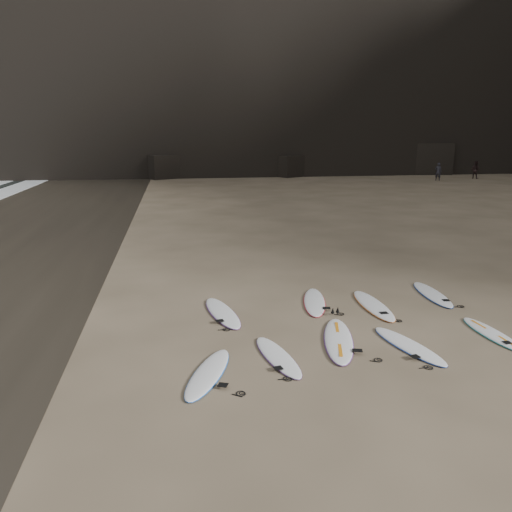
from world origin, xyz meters
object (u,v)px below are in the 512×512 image
Objects in this scene: surfboard_6 at (314,301)px; person_a at (438,172)px; surfboard_1 at (278,356)px; surfboard_2 at (338,339)px; surfboard_8 at (432,294)px; person_b at (475,170)px; surfboard_4 at (492,333)px; surfboard_3 at (409,345)px; surfboard_7 at (373,305)px; surfboard_0 at (208,373)px; surfboard_5 at (222,312)px.

person_a is at bearing 69.92° from surfboard_6.
surfboard_6 is at bearing 51.19° from surfboard_1.
surfboard_2 is 1.10× the size of surfboard_8.
surfboard_2 reaches higher than surfboard_6.
person_b is (28.06, 38.75, 0.88)m from surfboard_2.
surfboard_4 is at bearing -86.74° from surfboard_8.
surfboard_6 is 1.40× the size of person_a.
surfboard_4 is 4.84m from surfboard_6.
surfboard_6 is 41.37m from person_a.
surfboard_8 is at bearing 96.44° from person_a.
surfboard_6 is (-1.37, 3.39, 0.00)m from surfboard_3.
surfboard_6 is (1.83, 3.47, 0.00)m from surfboard_1.
person_b is (24.04, 35.85, 0.88)m from surfboard_8.
person_a is (23.01, 37.30, 0.86)m from surfboard_2.
surfboard_7 is 45.00m from person_b.
person_b reaches higher than surfboard_0.
surfboard_7 is at bearing -12.64° from surfboard_5.
surfboard_6 reaches higher than surfboard_1.
person_b reaches higher than person_a.
surfboard_6 is 0.94× the size of surfboard_7.
surfboard_2 reaches higher than surfboard_0.
surfboard_3 is 0.93× the size of surfboard_5.
surfboard_3 is 0.91× the size of surfboard_7.
person_a is at bearing 73.38° from surfboard_2.
surfboard_0 is 7.28m from surfboard_4.
surfboard_8 is 39.30m from person_a.
surfboard_2 reaches higher than surfboard_7.
surfboard_1 is 0.90× the size of surfboard_6.
surfboard_0 is 1.29× the size of person_b.
surfboard_8 is (2.22, 0.68, -0.00)m from surfboard_7.
surfboard_1 is 1.02× the size of surfboard_4.
surfboard_2 is at bearing 174.44° from surfboard_4.
surfboard_0 is at bearing -145.75° from surfboard_7.
person_b is at bearing 73.89° from surfboard_0.
surfboard_6 is at bearing 101.30° from surfboard_2.
surfboard_8 is 43.18m from person_b.
surfboard_3 is 2.81m from surfboard_7.
surfboard_3 is 5.09m from surfboard_5.
surfboard_1 is 45.27m from person_a.
surfboard_8 reaches higher than surfboard_1.
surfboard_0 is 3.48m from surfboard_2.
surfboard_7 is at bearing 56.18° from surfboard_0.
surfboard_5 is at bearing -170.67° from surfboard_8.
surfboard_0 is 0.94× the size of surfboard_8.
person_a is (22.83, 34.49, 0.87)m from surfboard_6.
surfboard_5 is at bearing 101.76° from surfboard_0.
surfboard_4 is (3.95, -0.23, -0.01)m from surfboard_2.
surfboard_8 is at bearing 50.88° from surfboard_2.
surfboard_0 is at bearing -171.86° from surfboard_1.
surfboard_2 is at bearing -52.91° from surfboard_5.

